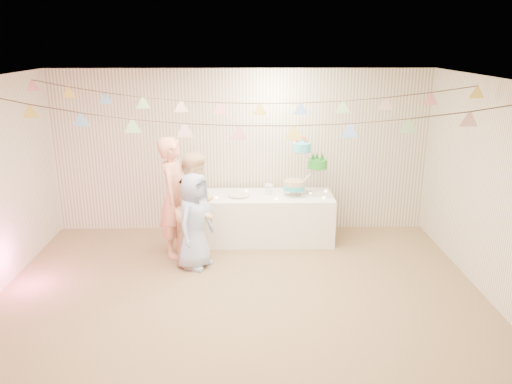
{
  "coord_description": "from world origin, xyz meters",
  "views": [
    {
      "loc": [
        0.08,
        -5.3,
        3.03
      ],
      "look_at": [
        0.2,
        0.8,
        1.15
      ],
      "focal_mm": 35.0,
      "sensor_mm": 36.0,
      "label": 1
    }
  ],
  "objects_px": {
    "cake_stand": "(305,167)",
    "person_adult_a": "(175,197)",
    "person_adult_b": "(197,208)",
    "person_child": "(195,221)",
    "table": "(269,218)"
  },
  "relations": [
    {
      "from": "cake_stand",
      "to": "person_adult_a",
      "type": "distance_m",
      "value": 2.02
    },
    {
      "from": "cake_stand",
      "to": "person_adult_b",
      "type": "distance_m",
      "value": 1.81
    },
    {
      "from": "person_adult_a",
      "to": "person_child",
      "type": "relative_size",
      "value": 1.3
    },
    {
      "from": "table",
      "to": "cake_stand",
      "type": "distance_m",
      "value": 0.97
    },
    {
      "from": "cake_stand",
      "to": "table",
      "type": "bearing_deg",
      "value": -174.81
    },
    {
      "from": "cake_stand",
      "to": "person_adult_b",
      "type": "relative_size",
      "value": 0.53
    },
    {
      "from": "table",
      "to": "person_adult_b",
      "type": "bearing_deg",
      "value": -142.83
    },
    {
      "from": "table",
      "to": "person_child",
      "type": "distance_m",
      "value": 1.44
    },
    {
      "from": "cake_stand",
      "to": "person_adult_b",
      "type": "xyz_separation_m",
      "value": [
        -1.57,
        -0.82,
        -0.37
      ]
    },
    {
      "from": "person_adult_b",
      "to": "person_adult_a",
      "type": "bearing_deg",
      "value": 77.68
    },
    {
      "from": "cake_stand",
      "to": "person_adult_a",
      "type": "xyz_separation_m",
      "value": [
        -1.91,
        -0.57,
        -0.3
      ]
    },
    {
      "from": "cake_stand",
      "to": "person_child",
      "type": "height_order",
      "value": "cake_stand"
    },
    {
      "from": "cake_stand",
      "to": "person_adult_b",
      "type": "bearing_deg",
      "value": -152.31
    },
    {
      "from": "person_adult_b",
      "to": "person_child",
      "type": "xyz_separation_m",
      "value": [
        -0.02,
        -0.16,
        -0.12
      ]
    },
    {
      "from": "person_adult_a",
      "to": "table",
      "type": "bearing_deg",
      "value": -61.77
    }
  ]
}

